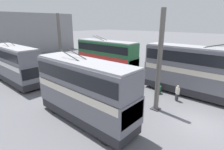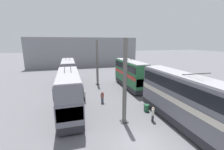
# 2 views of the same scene
# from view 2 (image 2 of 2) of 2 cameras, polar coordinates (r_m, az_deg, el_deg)

# --- Properties ---
(ground_plane) EXTENTS (240.00, 240.00, 0.00)m
(ground_plane) POSITION_cam_2_polar(r_m,az_deg,el_deg) (13.82, 10.47, -24.44)
(ground_plane) COLOR slate
(depot_back_wall) EXTENTS (0.50, 36.00, 9.62)m
(depot_back_wall) POSITION_cam_2_polar(r_m,az_deg,el_deg) (50.22, -10.32, 8.42)
(depot_back_wall) COLOR gray
(depot_back_wall) RESTS_ON ground_plane
(support_column_near) EXTENTS (0.75, 0.75, 8.64)m
(support_column_near) POSITION_cam_2_polar(r_m,az_deg,el_deg) (14.95, 4.89, -3.31)
(support_column_near) COLOR #605B56
(support_column_near) RESTS_ON ground_plane
(support_column_far) EXTENTS (0.75, 0.75, 8.64)m
(support_column_far) POSITION_cam_2_polar(r_m,az_deg,el_deg) (28.89, -5.65, 4.40)
(support_column_far) COLOR #605B56
(support_column_far) RESTS_ON ground_plane
(bus_left_near) EXTENTS (11.14, 2.54, 5.83)m
(bus_left_near) POSITION_cam_2_polar(r_m,az_deg,el_deg) (16.66, 24.80, -7.26)
(bus_left_near) COLOR black
(bus_left_near) RESTS_ON ground_plane
(bus_left_far) EXTENTS (10.10, 2.54, 5.57)m
(bus_left_far) POSITION_cam_2_polar(r_m,az_deg,el_deg) (27.33, 7.00, 0.94)
(bus_left_far) COLOR black
(bus_left_far) RESTS_ON ground_plane
(bus_right_near) EXTENTS (9.10, 2.54, 5.53)m
(bus_right_near) POSITION_cam_2_polar(r_m,az_deg,el_deg) (17.63, -16.05, -6.08)
(bus_right_near) COLOR black
(bus_right_near) RESTS_ON ground_plane
(bus_right_far) EXTENTS (9.42, 2.54, 5.36)m
(bus_right_far) POSITION_cam_2_polar(r_m,az_deg,el_deg) (30.60, -16.27, 1.58)
(bus_right_far) COLOR black
(bus_right_far) RESTS_ON ground_plane
(person_by_left_row) EXTENTS (0.47, 0.46, 1.64)m
(person_by_left_row) POSITION_cam_2_polar(r_m,az_deg,el_deg) (16.80, 15.32, -14.08)
(person_by_left_row) COLOR #2D2D33
(person_by_left_row) RESTS_ON ground_plane
(person_aisle_midway) EXTENTS (0.46, 0.47, 1.69)m
(person_aisle_midway) POSITION_cam_2_polar(r_m,az_deg,el_deg) (20.74, -3.71, -8.29)
(person_aisle_midway) COLOR #384251
(person_aisle_midway) RESTS_ON ground_plane
(person_by_right_row) EXTENTS (0.48, 0.45, 1.79)m
(person_by_right_row) POSITION_cam_2_polar(r_m,az_deg,el_deg) (21.23, -10.62, -7.82)
(person_by_right_row) COLOR #2D2D33
(person_by_right_row) RESTS_ON ground_plane
(oil_drum) EXTENTS (0.66, 0.66, 0.85)m
(oil_drum) POSITION_cam_2_polar(r_m,az_deg,el_deg) (19.02, 12.98, -12.14)
(oil_drum) COLOR #235638
(oil_drum) RESTS_ON ground_plane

